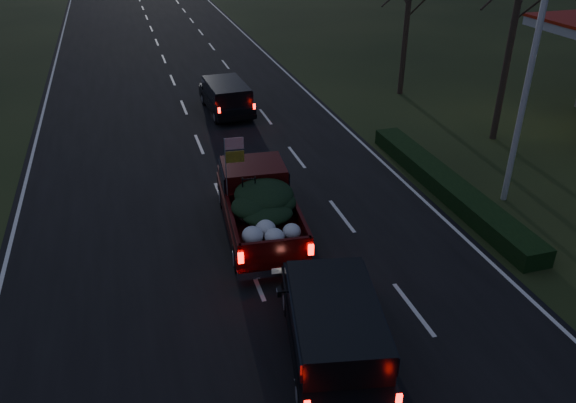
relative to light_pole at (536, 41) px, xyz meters
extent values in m
plane|color=black|center=(-9.50, -2.00, -5.48)|extent=(120.00, 120.00, 0.00)
cube|color=black|center=(-9.50, -2.00, -5.47)|extent=(14.00, 120.00, 0.02)
cube|color=black|center=(-1.70, 1.00, -5.18)|extent=(1.00, 10.00, 0.60)
cylinder|color=silver|center=(0.00, 0.00, -0.98)|extent=(0.20, 0.20, 9.00)
cylinder|color=black|center=(3.00, 5.00, -1.23)|extent=(0.28, 0.28, 8.50)
cylinder|color=black|center=(2.00, 12.00, -1.98)|extent=(0.28, 0.28, 7.00)
cube|color=#380807|center=(-8.74, 0.43, -4.85)|extent=(2.54, 5.44, 0.58)
cube|color=#380807|center=(-8.67, 1.38, -4.05)|extent=(2.09, 1.85, 0.95)
cube|color=black|center=(-8.67, 1.38, -3.95)|extent=(2.18, 1.75, 0.58)
cube|color=#380807|center=(-8.86, -0.94, -4.53)|extent=(2.19, 3.11, 0.06)
ellipsoid|color=black|center=(-8.76, -0.41, -4.05)|extent=(1.84, 2.04, 0.63)
cylinder|color=gray|center=(-9.69, 0.51, -3.32)|extent=(0.03, 0.03, 2.11)
cube|color=red|center=(-9.41, 0.49, -2.44)|extent=(0.55, 0.07, 0.36)
cube|color=gold|center=(-9.41, 0.49, -2.86)|extent=(0.55, 0.07, 0.36)
cube|color=black|center=(-7.56, 11.72, -4.92)|extent=(1.99, 4.44, 0.55)
cube|color=black|center=(-7.55, 11.50, -4.30)|extent=(1.84, 3.25, 0.73)
cube|color=black|center=(-7.55, 11.50, -4.23)|extent=(1.92, 3.16, 0.44)
cube|color=black|center=(-8.48, -5.37, -4.88)|extent=(2.83, 4.97, 0.59)
cube|color=black|center=(-8.52, -5.61, -4.21)|extent=(2.47, 3.71, 0.78)
cube|color=black|center=(-8.52, -5.61, -4.14)|extent=(2.54, 3.63, 0.47)
cube|color=black|center=(-9.41, -4.24, -4.33)|extent=(0.14, 0.23, 0.16)
camera|label=1|loc=(-12.26, -14.45, 3.88)|focal=35.00mm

